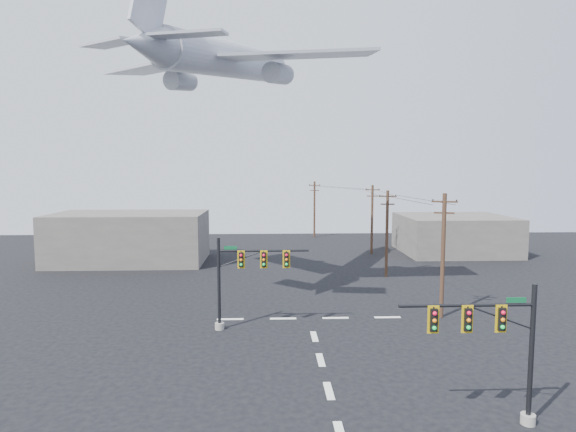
{
  "coord_description": "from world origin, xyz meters",
  "views": [
    {
      "loc": [
        -3.01,
        -23.51,
        11.34
      ],
      "look_at": [
        -1.9,
        5.0,
        8.52
      ],
      "focal_mm": 30.0,
      "sensor_mm": 36.0,
      "label": 1
    }
  ],
  "objects_px": {
    "signal_mast_near": "(499,347)",
    "utility_pole_c": "(372,218)",
    "utility_pole_b": "(387,232)",
    "utility_pole_d": "(314,208)",
    "utility_pole_a": "(443,253)",
    "signal_mast_far": "(242,278)",
    "airliner": "(229,60)"
  },
  "relations": [
    {
      "from": "signal_mast_near",
      "to": "utility_pole_a",
      "type": "bearing_deg",
      "value": 78.54
    },
    {
      "from": "utility_pole_b",
      "to": "airliner",
      "type": "distance_m",
      "value": 23.29
    },
    {
      "from": "signal_mast_far",
      "to": "airliner",
      "type": "bearing_deg",
      "value": 98.89
    },
    {
      "from": "signal_mast_near",
      "to": "signal_mast_far",
      "type": "xyz_separation_m",
      "value": [
        -11.94,
        13.29,
        0.12
      ]
    },
    {
      "from": "signal_mast_near",
      "to": "utility_pole_a",
      "type": "height_order",
      "value": "utility_pole_a"
    },
    {
      "from": "signal_mast_near",
      "to": "utility_pole_b",
      "type": "relative_size",
      "value": 0.7
    },
    {
      "from": "signal_mast_near",
      "to": "signal_mast_far",
      "type": "height_order",
      "value": "signal_mast_far"
    },
    {
      "from": "utility_pole_c",
      "to": "utility_pole_d",
      "type": "bearing_deg",
      "value": 129.64
    },
    {
      "from": "airliner",
      "to": "utility_pole_d",
      "type": "bearing_deg",
      "value": 6.44
    },
    {
      "from": "utility_pole_a",
      "to": "airliner",
      "type": "bearing_deg",
      "value": 176.13
    },
    {
      "from": "signal_mast_far",
      "to": "utility_pole_c",
      "type": "relative_size",
      "value": 0.72
    },
    {
      "from": "utility_pole_d",
      "to": "airliner",
      "type": "distance_m",
      "value": 40.74
    },
    {
      "from": "signal_mast_far",
      "to": "utility_pole_b",
      "type": "relative_size",
      "value": 0.73
    },
    {
      "from": "signal_mast_near",
      "to": "utility_pole_d",
      "type": "bearing_deg",
      "value": 92.47
    },
    {
      "from": "utility_pole_b",
      "to": "signal_mast_near",
      "type": "bearing_deg",
      "value": -87.37
    },
    {
      "from": "utility_pole_b",
      "to": "signal_mast_far",
      "type": "bearing_deg",
      "value": -124.36
    },
    {
      "from": "utility_pole_a",
      "to": "utility_pole_d",
      "type": "bearing_deg",
      "value": 118.06
    },
    {
      "from": "utility_pole_b",
      "to": "utility_pole_d",
      "type": "distance_m",
      "value": 29.96
    },
    {
      "from": "signal_mast_far",
      "to": "utility_pole_a",
      "type": "bearing_deg",
      "value": 8.39
    },
    {
      "from": "utility_pole_d",
      "to": "signal_mast_near",
      "type": "bearing_deg",
      "value": -72.46
    },
    {
      "from": "signal_mast_near",
      "to": "utility_pole_d",
      "type": "relative_size",
      "value": 0.69
    },
    {
      "from": "utility_pole_a",
      "to": "utility_pole_b",
      "type": "bearing_deg",
      "value": 114.15
    },
    {
      "from": "signal_mast_near",
      "to": "utility_pole_c",
      "type": "relative_size",
      "value": 0.69
    },
    {
      "from": "utility_pole_c",
      "to": "airliner",
      "type": "bearing_deg",
      "value": -112.11
    },
    {
      "from": "signal_mast_far",
      "to": "utility_pole_d",
      "type": "bearing_deg",
      "value": 78.38
    },
    {
      "from": "utility_pole_a",
      "to": "airliner",
      "type": "relative_size",
      "value": 0.36
    },
    {
      "from": "utility_pole_c",
      "to": "utility_pole_d",
      "type": "relative_size",
      "value": 0.99
    },
    {
      "from": "utility_pole_b",
      "to": "utility_pole_c",
      "type": "height_order",
      "value": "utility_pole_c"
    },
    {
      "from": "signal_mast_near",
      "to": "utility_pole_b",
      "type": "height_order",
      "value": "utility_pole_b"
    },
    {
      "from": "signal_mast_far",
      "to": "utility_pole_c",
      "type": "distance_m",
      "value": 33.55
    },
    {
      "from": "utility_pole_a",
      "to": "utility_pole_c",
      "type": "relative_size",
      "value": 1.03
    },
    {
      "from": "airliner",
      "to": "signal_mast_far",
      "type": "bearing_deg",
      "value": -147.74
    }
  ]
}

